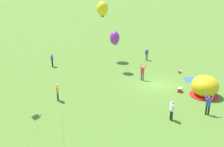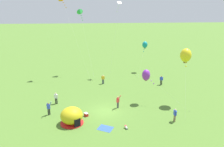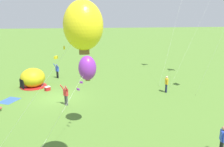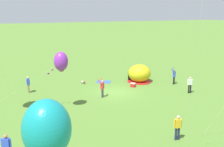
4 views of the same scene
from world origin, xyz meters
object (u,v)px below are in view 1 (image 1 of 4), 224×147
(person_arms_raised, at_px, (142,72))
(toddler_crawling, at_px, (180,72))
(person_flying_kite, at_px, (208,104))
(kite_yellow, at_px, (102,9))
(person_with_toddler, at_px, (52,60))
(kite_purple, at_px, (115,38))
(popup_tent, at_px, (205,86))
(person_near_tent, at_px, (147,54))
(person_watching_sky, at_px, (57,91))
(cooler_box, at_px, (180,90))
(person_strolling, at_px, (172,110))

(person_arms_raised, bearing_deg, toddler_crawling, -86.62)
(person_flying_kite, relative_size, kite_yellow, 0.23)
(kite_yellow, bearing_deg, person_arms_raised, -173.50)
(person_flying_kite, bearing_deg, kite_yellow, 6.86)
(kite_yellow, bearing_deg, person_with_toddler, 95.55)
(person_arms_raised, distance_m, kite_yellow, 11.46)
(person_with_toddler, bearing_deg, kite_purple, -123.98)
(kite_purple, bearing_deg, kite_yellow, -5.45)
(popup_tent, bearing_deg, person_with_toddler, 39.05)
(popup_tent, bearing_deg, kite_purple, 26.90)
(person_near_tent, distance_m, kite_purple, 7.17)
(person_flying_kite, xyz_separation_m, kite_purple, (13.49, 2.78, 3.21))
(kite_yellow, bearing_deg, kite_purple, 174.55)
(person_near_tent, distance_m, person_watching_sky, 16.49)
(person_watching_sky, bearing_deg, person_with_toddler, -8.11)
(popup_tent, height_order, cooler_box, popup_tent)
(popup_tent, relative_size, person_strolling, 1.63)
(popup_tent, xyz_separation_m, person_flying_kite, (-3.18, 2.45, 0.00))
(toddler_crawling, relative_size, kite_yellow, 0.07)
(toddler_crawling, height_order, person_strolling, person_strolling)
(person_watching_sky, relative_size, person_arms_raised, 0.91)
(popup_tent, relative_size, person_near_tent, 1.63)
(person_strolling, distance_m, person_watching_sky, 10.67)
(cooler_box, bearing_deg, popup_tent, -135.48)
(toddler_crawling, bearing_deg, person_arms_raised, 93.38)
(kite_purple, xyz_separation_m, kite_yellow, (5.38, -0.51, 2.90))
(person_flying_kite, distance_m, kite_purple, 14.14)
(person_watching_sky, height_order, kite_yellow, kite_yellow)
(person_flying_kite, height_order, person_strolling, person_flying_kite)
(toddler_crawling, bearing_deg, kite_purple, 60.91)
(cooler_box, bearing_deg, person_with_toddler, 38.29)
(person_arms_raised, bearing_deg, person_strolling, 165.98)
(person_strolling, distance_m, kite_purple, 13.46)
(person_strolling, xyz_separation_m, kite_yellow, (18.43, -1.10, 6.15))
(person_arms_raised, distance_m, kite_purple, 5.56)
(person_strolling, bearing_deg, cooler_box, -43.38)
(cooler_box, distance_m, kite_purple, 10.16)
(person_flying_kite, bearing_deg, cooler_box, -9.33)
(person_with_toddler, height_order, kite_purple, kite_purple)
(person_strolling, bearing_deg, person_arms_raised, -14.02)
(toddler_crawling, relative_size, person_arms_raised, 0.29)
(person_near_tent, height_order, person_arms_raised, person_arms_raised)
(popup_tent, relative_size, kite_purple, 0.48)
(kite_purple, bearing_deg, toddler_crawling, -119.09)
(person_strolling, xyz_separation_m, kite_purple, (13.05, -0.59, 3.24))
(toddler_crawling, distance_m, person_strolling, 11.93)
(person_arms_raised, bearing_deg, cooler_box, -155.81)
(person_flying_kite, xyz_separation_m, person_watching_sky, (7.71, 11.19, -0.03))
(person_near_tent, xyz_separation_m, kite_purple, (-2.31, 5.97, 3.24))
(popup_tent, height_order, person_watching_sky, popup_tent)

